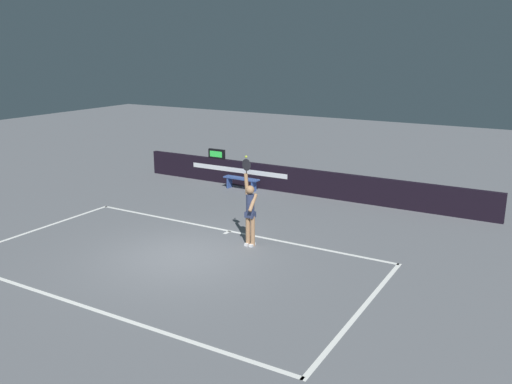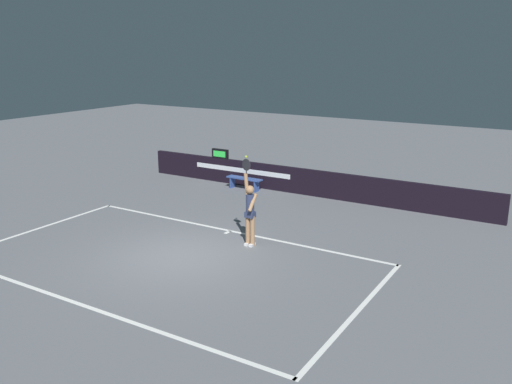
# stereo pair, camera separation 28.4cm
# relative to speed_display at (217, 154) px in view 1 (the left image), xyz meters

# --- Properties ---
(ground_plane) EXTENTS (60.00, 60.00, 0.00)m
(ground_plane) POSITION_rel_speed_display_xyz_m (3.91, -7.51, -1.20)
(ground_plane) COLOR slate
(court_lines) EXTENTS (10.72, 5.96, 0.00)m
(court_lines) POSITION_rel_speed_display_xyz_m (3.91, -7.98, -1.20)
(court_lines) COLOR white
(court_lines) RESTS_ON ground
(back_wall) EXTENTS (14.56, 0.20, 1.01)m
(back_wall) POSITION_rel_speed_display_xyz_m (3.90, 0.00, -0.70)
(back_wall) COLOR black
(back_wall) RESTS_ON ground
(speed_display) EXTENTS (0.77, 0.13, 0.40)m
(speed_display) POSITION_rel_speed_display_xyz_m (0.00, 0.00, 0.00)
(speed_display) COLOR black
(speed_display) RESTS_ON back_wall
(tennis_player) EXTENTS (0.43, 0.43, 2.53)m
(tennis_player) POSITION_rel_speed_display_xyz_m (5.09, -5.82, -0.14)
(tennis_player) COLOR #A77A55
(tennis_player) RESTS_ON ground
(tennis_ball) EXTENTS (0.07, 0.07, 0.07)m
(tennis_ball) POSITION_rel_speed_display_xyz_m (4.94, -5.77, 1.37)
(tennis_ball) COLOR #C8E433
(courtside_bench_near) EXTENTS (1.54, 0.41, 0.49)m
(courtside_bench_near) POSITION_rel_speed_display_xyz_m (1.58, -0.60, -0.83)
(courtside_bench_near) COLOR #334E94
(courtside_bench_near) RESTS_ON ground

